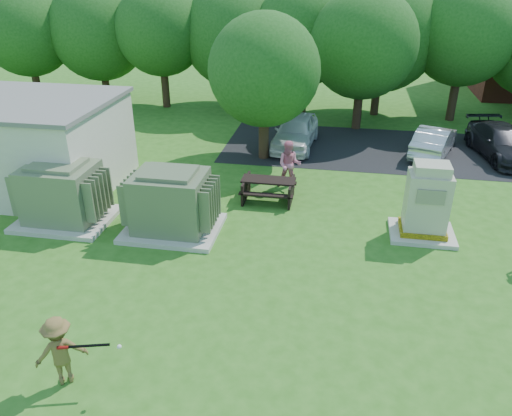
% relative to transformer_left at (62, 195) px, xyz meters
% --- Properties ---
extents(ground, '(120.00, 120.00, 0.00)m').
position_rel_transformer_left_xyz_m(ground, '(6.50, -4.50, -0.97)').
color(ground, '#2D6619').
rests_on(ground, ground).
extents(parking_strip, '(20.00, 6.00, 0.01)m').
position_rel_transformer_left_xyz_m(parking_strip, '(13.50, 9.00, -0.96)').
color(parking_strip, '#232326').
rests_on(parking_strip, ground).
extents(transformer_left, '(3.00, 2.40, 2.07)m').
position_rel_transformer_left_xyz_m(transformer_left, '(0.00, 0.00, 0.00)').
color(transformer_left, beige).
rests_on(transformer_left, ground).
extents(transformer_right, '(3.00, 2.40, 2.07)m').
position_rel_transformer_left_xyz_m(transformer_right, '(3.70, 0.00, 0.00)').
color(transformer_right, beige).
rests_on(transformer_right, ground).
extents(generator_cabinet, '(1.99, 1.62, 2.42)m').
position_rel_transformer_left_xyz_m(generator_cabinet, '(11.54, 1.10, 0.09)').
color(generator_cabinet, beige).
rests_on(generator_cabinet, ground).
extents(picnic_table, '(1.91, 1.43, 0.82)m').
position_rel_transformer_left_xyz_m(picnic_table, '(6.37, 2.78, -0.46)').
color(picnic_table, black).
rests_on(picnic_table, ground).
extents(batter, '(1.18, 1.04, 1.58)m').
position_rel_transformer_left_xyz_m(batter, '(3.57, -6.50, -0.18)').
color(batter, brown).
rests_on(batter, ground).
extents(person_at_picnic, '(0.89, 0.69, 1.82)m').
position_rel_transformer_left_xyz_m(person_at_picnic, '(6.96, 4.05, -0.06)').
color(person_at_picnic, pink).
rests_on(person_at_picnic, ground).
extents(car_white, '(2.04, 4.45, 1.48)m').
position_rel_transformer_left_xyz_m(car_white, '(6.71, 8.66, -0.23)').
color(car_white, white).
rests_on(car_white, ground).
extents(car_silver_a, '(2.56, 4.12, 1.28)m').
position_rel_transformer_left_xyz_m(car_silver_a, '(12.84, 8.70, -0.33)').
color(car_silver_a, silver).
rests_on(car_silver_a, ground).
extents(car_dark, '(2.71, 4.91, 1.35)m').
position_rel_transformer_left_xyz_m(car_dark, '(15.72, 8.88, -0.30)').
color(car_dark, black).
rests_on(car_dark, ground).
extents(batting_equipment, '(1.29, 0.33, 0.17)m').
position_rel_transformer_left_xyz_m(batting_equipment, '(4.23, -6.54, 0.08)').
color(batting_equipment, black).
rests_on(batting_equipment, ground).
extents(tree_row, '(41.30, 13.30, 7.30)m').
position_rel_transformer_left_xyz_m(tree_row, '(8.25, 14.00, 3.18)').
color(tree_row, '#47301E').
rests_on(tree_row, ground).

